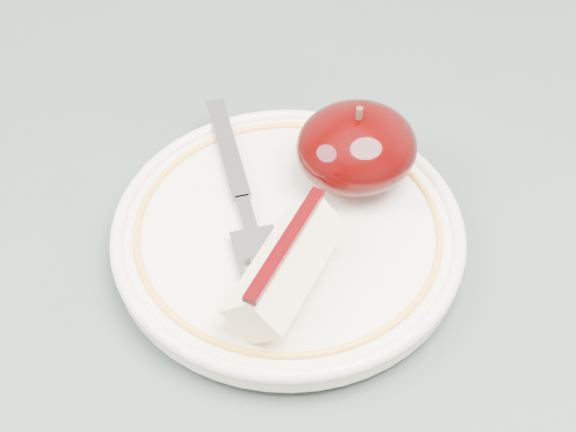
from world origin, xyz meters
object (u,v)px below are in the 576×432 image
table (141,352)px  apple_half (356,147)px  plate (288,231)px  fork (243,200)px

table → apple_half: bearing=-5.9°
plate → fork: 0.03m
apple_half → fork: bearing=169.7°
table → plate: plate is taller
apple_half → fork: apple_half is taller
fork → apple_half: bearing=-83.1°
plate → table: bearing=161.6°
plate → apple_half: apple_half is taller
table → fork: size_ratio=5.01×
fork → table: bearing=105.4°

